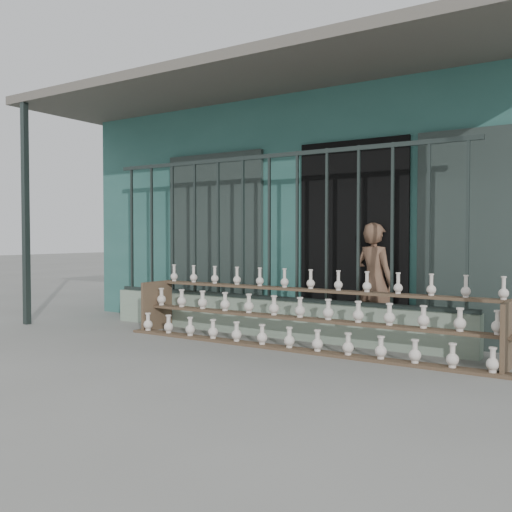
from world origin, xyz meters
The scene contains 6 objects.
ground centered at (0.00, 0.00, 0.00)m, with size 60.00×60.00×0.00m, color slate.
workshop_building centered at (0.00, 4.23, 1.62)m, with size 7.40×6.60×3.21m.
parapet_wall centered at (0.00, 1.30, 0.23)m, with size 5.00×0.20×0.45m, color gray.
security_fence centered at (0.00, 1.30, 1.35)m, with size 5.00×0.04×1.80m.
shelf_rack centered at (0.65, 0.88, 0.36)m, with size 4.50×0.68×0.85m.
elderly_woman centered at (1.22, 1.70, 0.70)m, with size 0.51×0.33×1.40m, color brown.
Camera 1 is at (3.68, -4.69, 1.24)m, focal length 40.00 mm.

